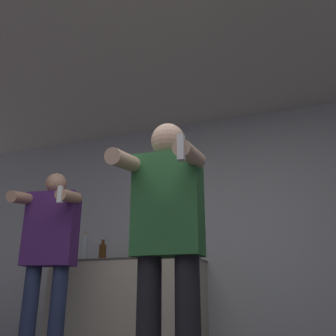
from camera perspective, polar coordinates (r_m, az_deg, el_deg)
The scene contains 8 objects.
wall_back at distance 4.03m, azimuth 8.70°, elevation -9.39°, with size 7.00×0.06×2.55m.
ceiling_slab at distance 3.30m, azimuth 2.56°, elevation 17.53°, with size 7.00×3.20×0.05m.
counter at distance 3.95m, azimuth -6.30°, elevation -20.84°, with size 1.52×0.65×0.96m.
bottle_green_wine at distance 4.17m, azimuth -9.96°, elevation -12.52°, with size 0.08×0.08×0.26m.
bottle_amber_bourbon at distance 4.29m, azimuth -12.66°, elevation -12.11°, with size 0.07×0.07×0.33m.
bottle_dark_rum at distance 4.01m, azimuth -5.28°, elevation -12.35°, with size 0.09×0.09×0.30m.
person_woman_foreground at distance 2.20m, azimuth -0.11°, elevation -9.87°, with size 0.50×0.51×1.66m.
person_man_side at distance 3.47m, azimuth -17.67°, elevation -11.61°, with size 0.59×0.55×1.69m.
Camera 1 is at (0.76, -1.20, 0.59)m, focal length 40.00 mm.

